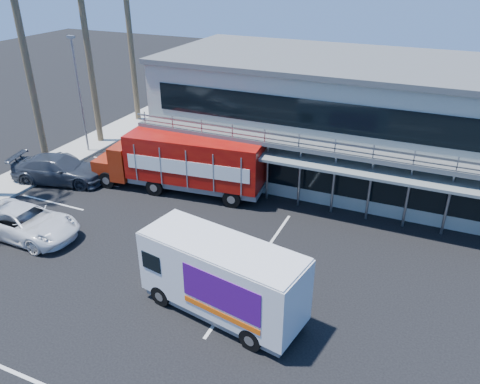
% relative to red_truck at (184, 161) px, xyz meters
% --- Properties ---
extents(ground, '(120.00, 120.00, 0.00)m').
position_rel_red_truck_xyz_m(ground, '(4.71, -8.43, -1.92)').
color(ground, black).
rests_on(ground, ground).
extents(building, '(22.40, 12.00, 7.30)m').
position_rel_red_truck_xyz_m(building, '(7.71, 6.51, 1.73)').
color(building, '#A5AA9C').
rests_on(building, ground).
extents(curb_strip, '(3.00, 32.00, 0.16)m').
position_rel_red_truck_xyz_m(curb_strip, '(-10.29, -2.43, -1.84)').
color(curb_strip, '#A5A399').
rests_on(curb_strip, ground).
extents(light_pole_far, '(0.50, 0.25, 8.09)m').
position_rel_red_truck_xyz_m(light_pole_far, '(-9.49, 2.57, 2.58)').
color(light_pole_far, gray).
rests_on(light_pole_far, ground).
extents(red_truck, '(10.60, 3.50, 3.50)m').
position_rel_red_truck_xyz_m(red_truck, '(0.00, 0.00, 0.00)').
color(red_truck, maroon).
rests_on(red_truck, ground).
extents(white_van, '(6.87, 3.38, 3.21)m').
position_rel_red_truck_xyz_m(white_van, '(6.71, -8.82, -0.22)').
color(white_van, silver).
rests_on(white_van, ground).
extents(parked_car_c, '(5.60, 2.60, 1.55)m').
position_rel_red_truck_xyz_m(parked_car_c, '(-4.79, -7.63, -1.15)').
color(parked_car_c, white).
rests_on(parked_car_c, ground).
extents(parked_car_d, '(6.24, 3.78, 1.69)m').
position_rel_red_truck_xyz_m(parked_car_d, '(-7.79, -2.04, -1.08)').
color(parked_car_d, '#2E333D').
rests_on(parked_car_d, ground).
extents(parked_car_e, '(4.47, 2.97, 1.41)m').
position_rel_red_truck_xyz_m(parked_car_e, '(-7.79, -1.23, -1.22)').
color(parked_car_e, slate).
rests_on(parked_car_e, ground).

